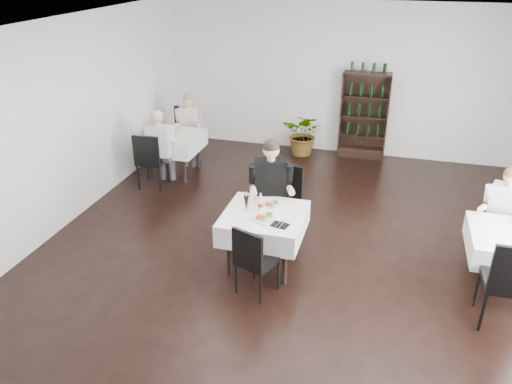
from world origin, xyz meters
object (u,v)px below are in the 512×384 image
wine_shelf (364,117)px  diner_main (271,187)px  potted_tree (304,134)px  main_table (264,223)px

wine_shelf → diner_main: wine_shelf is taller
wine_shelf → potted_tree: size_ratio=1.94×
main_table → potted_tree: bearing=93.4°
wine_shelf → potted_tree: bearing=-169.0°
wine_shelf → potted_tree: 1.23m
wine_shelf → diner_main: (-0.94, -3.80, 0.06)m
diner_main → main_table: bearing=-85.6°
main_table → potted_tree: 4.10m
potted_tree → diner_main: size_ratio=0.57×
wine_shelf → potted_tree: wine_shelf is taller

